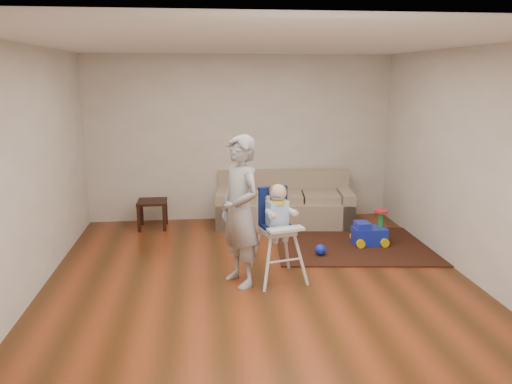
{
  "coord_description": "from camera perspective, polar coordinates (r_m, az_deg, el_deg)",
  "views": [
    {
      "loc": [
        -0.64,
        -5.41,
        2.38
      ],
      "look_at": [
        0.0,
        0.4,
        1.0
      ],
      "focal_mm": 35.0,
      "sensor_mm": 36.0,
      "label": 1
    }
  ],
  "objects": [
    {
      "name": "high_chair",
      "position": [
        5.84,
        2.48,
        -4.85
      ],
      "size": [
        0.66,
        0.66,
        1.17
      ],
      "rotation": [
        0.0,
        0.0,
        0.25
      ],
      "color": "silver",
      "rests_on": "ground"
    },
    {
      "name": "area_rug",
      "position": [
        7.28,
        11.27,
        -5.99
      ],
      "size": [
        2.37,
        1.88,
        0.02
      ],
      "primitive_type": "cube",
      "rotation": [
        0.0,
        0.0,
        -0.11
      ],
      "color": "black",
      "rests_on": "ground"
    },
    {
      "name": "toy_ball",
      "position": [
        6.78,
        7.39,
        -6.55
      ],
      "size": [
        0.15,
        0.15,
        0.15
      ],
      "primitive_type": "sphere",
      "color": "#162AC5",
      "rests_on": "area_rug"
    },
    {
      "name": "ground",
      "position": [
        5.94,
        0.43,
        -10.32
      ],
      "size": [
        5.5,
        5.5,
        0.0
      ],
      "primitive_type": "plane",
      "color": "#44230D",
      "rests_on": "ground"
    },
    {
      "name": "adult",
      "position": [
        5.64,
        -1.83,
        -2.26
      ],
      "size": [
        0.66,
        0.75,
        1.74
      ],
      "primitive_type": "imported",
      "rotation": [
        0.0,
        0.0,
        -1.09
      ],
      "color": "gray",
      "rests_on": "ground"
    },
    {
      "name": "sofa",
      "position": [
        8.06,
        3.23,
        -0.83
      ],
      "size": [
        2.25,
        1.13,
        0.84
      ],
      "rotation": [
        0.0,
        0.0,
        -0.12
      ],
      "color": "gray",
      "rests_on": "ground"
    },
    {
      "name": "ride_on_toy",
      "position": [
        7.28,
        12.88,
        -3.92
      ],
      "size": [
        0.46,
        0.33,
        0.5
      ],
      "primitive_type": null,
      "rotation": [
        0.0,
        0.0,
        -0.01
      ],
      "color": "#162AC5",
      "rests_on": "area_rug"
    },
    {
      "name": "side_table",
      "position": [
        8.07,
        -11.72,
        -2.5
      ],
      "size": [
        0.45,
        0.45,
        0.45
      ],
      "primitive_type": null,
      "color": "black",
      "rests_on": "ground"
    },
    {
      "name": "room_envelope",
      "position": [
        5.99,
        -0.13,
        8.45
      ],
      "size": [
        5.04,
        5.52,
        2.72
      ],
      "color": "beige",
      "rests_on": "ground"
    }
  ]
}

